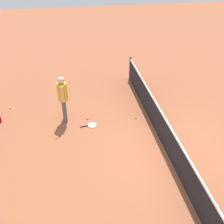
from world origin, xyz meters
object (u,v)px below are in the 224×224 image
object	(u,v)px
tennis_ball_midcourt	(136,118)
tennis_racket_near_player	(92,125)
tennis_ball_by_net	(10,108)
tennis_ball_baseline	(87,118)
player_near_side	(63,96)
tennis_ball_near_player	(56,137)

from	to	relation	value
tennis_ball_midcourt	tennis_racket_near_player	bearing A→B (deg)	-84.24
tennis_ball_by_net	tennis_ball_midcourt	size ratio (longest dim) A/B	1.00
tennis_racket_near_player	tennis_ball_midcourt	size ratio (longest dim) A/B	9.08
tennis_ball_midcourt	tennis_ball_baseline	bearing A→B (deg)	-97.73
player_near_side	tennis_ball_midcourt	bearing A→B (deg)	82.71
tennis_ball_near_player	tennis_ball_by_net	distance (m)	2.73
tennis_racket_near_player	tennis_ball_midcourt	bearing A→B (deg)	95.76
tennis_ball_near_player	tennis_ball_midcourt	world-z (taller)	same
tennis_ball_midcourt	tennis_ball_baseline	xyz separation A→B (m)	(-0.23, -1.72, 0.00)
tennis_racket_near_player	tennis_ball_baseline	xyz separation A→B (m)	(-0.40, -0.11, 0.02)
tennis_ball_by_net	player_near_side	bearing A→B (deg)	61.78
tennis_racket_near_player	tennis_ball_midcourt	distance (m)	1.62
tennis_racket_near_player	tennis_ball_baseline	bearing A→B (deg)	-164.52
tennis_ball_near_player	tennis_ball_by_net	size ratio (longest dim) A/B	1.00
tennis_ball_by_net	tennis_ball_baseline	xyz separation A→B (m)	(1.20, 2.85, 0.00)
player_near_side	tennis_ball_near_player	xyz separation A→B (m)	(0.98, -0.33, -0.98)
tennis_racket_near_player	tennis_ball_by_net	world-z (taller)	tennis_ball_by_net
player_near_side	tennis_ball_by_net	size ratio (longest dim) A/B	25.76
tennis_ball_midcourt	player_near_side	bearing A→B (deg)	-97.29
player_near_side	tennis_ball_midcourt	xyz separation A→B (m)	(0.32, 2.49, -0.98)
tennis_racket_near_player	tennis_ball_baseline	world-z (taller)	tennis_ball_baseline
player_near_side	tennis_ball_midcourt	distance (m)	2.69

